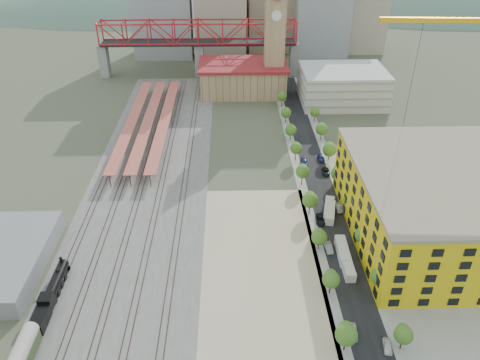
{
  "coord_description": "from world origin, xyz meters",
  "views": [
    {
      "loc": [
        -11.13,
        -114.22,
        75.84
      ],
      "look_at": [
        -8.49,
        -8.0,
        10.0
      ],
      "focal_mm": 35.0,
      "sensor_mm": 36.0,
      "label": 1
    }
  ],
  "objects_px": {
    "construction_building": "(444,205)",
    "locomotive": "(52,293)",
    "site_trailer_b": "(343,251)",
    "site_trailer_c": "(330,213)",
    "car_0": "(353,332)",
    "clock_tower": "(275,27)",
    "site_trailer_d": "(329,209)",
    "site_trailer_a": "(347,266)"
  },
  "relations": [
    {
      "from": "construction_building",
      "to": "locomotive",
      "type": "relative_size",
      "value": 2.4
    },
    {
      "from": "site_trailer_b",
      "to": "site_trailer_c",
      "type": "bearing_deg",
      "value": 92.03
    },
    {
      "from": "car_0",
      "to": "clock_tower",
      "type": "bearing_deg",
      "value": 100.04
    },
    {
      "from": "site_trailer_c",
      "to": "car_0",
      "type": "bearing_deg",
      "value": -80.53
    },
    {
      "from": "locomotive",
      "to": "car_0",
      "type": "height_order",
      "value": "locomotive"
    },
    {
      "from": "site_trailer_c",
      "to": "car_0",
      "type": "height_order",
      "value": "site_trailer_c"
    },
    {
      "from": "site_trailer_c",
      "to": "site_trailer_d",
      "type": "distance_m",
      "value": 1.82
    },
    {
      "from": "construction_building",
      "to": "site_trailer_a",
      "type": "relative_size",
      "value": 5.82
    },
    {
      "from": "construction_building",
      "to": "site_trailer_d",
      "type": "height_order",
      "value": "construction_building"
    },
    {
      "from": "site_trailer_a",
      "to": "locomotive",
      "type": "bearing_deg",
      "value": -172.99
    },
    {
      "from": "clock_tower",
      "to": "site_trailer_d",
      "type": "height_order",
      "value": "clock_tower"
    },
    {
      "from": "locomotive",
      "to": "site_trailer_a",
      "type": "distance_m",
      "value": 66.44
    },
    {
      "from": "locomotive",
      "to": "site_trailer_c",
      "type": "relative_size",
      "value": 2.36
    },
    {
      "from": "site_trailer_c",
      "to": "car_0",
      "type": "xyz_separation_m",
      "value": [
        -3.0,
        -40.04,
        -0.46
      ]
    },
    {
      "from": "site_trailer_a",
      "to": "car_0",
      "type": "relative_size",
      "value": 1.95
    },
    {
      "from": "clock_tower",
      "to": "site_trailer_a",
      "type": "bearing_deg",
      "value": -85.94
    },
    {
      "from": "site_trailer_c",
      "to": "locomotive",
      "type": "bearing_deg",
      "value": -142.61
    },
    {
      "from": "locomotive",
      "to": "site_trailer_d",
      "type": "bearing_deg",
      "value": 24.95
    },
    {
      "from": "site_trailer_b",
      "to": "site_trailer_d",
      "type": "bearing_deg",
      "value": 92.03
    },
    {
      "from": "locomotive",
      "to": "site_trailer_a",
      "type": "xyz_separation_m",
      "value": [
        66.0,
        7.55,
        -0.78
      ]
    },
    {
      "from": "locomotive",
      "to": "car_0",
      "type": "distance_m",
      "value": 63.99
    },
    {
      "from": "construction_building",
      "to": "site_trailer_b",
      "type": "relative_size",
      "value": 5.32
    },
    {
      "from": "site_trailer_b",
      "to": "site_trailer_d",
      "type": "xyz_separation_m",
      "value": [
        0.0,
        17.86,
        -0.03
      ]
    },
    {
      "from": "car_0",
      "to": "site_trailer_d",
      "type": "bearing_deg",
      "value": 93.76
    },
    {
      "from": "site_trailer_b",
      "to": "site_trailer_c",
      "type": "height_order",
      "value": "site_trailer_b"
    },
    {
      "from": "site_trailer_a",
      "to": "site_trailer_b",
      "type": "distance_m",
      "value": 5.3
    },
    {
      "from": "site_trailer_a",
      "to": "site_trailer_d",
      "type": "distance_m",
      "value": 23.16
    },
    {
      "from": "site_trailer_a",
      "to": "site_trailer_d",
      "type": "xyz_separation_m",
      "value": [
        0.0,
        23.16,
        0.08
      ]
    },
    {
      "from": "locomotive",
      "to": "site_trailer_d",
      "type": "height_order",
      "value": "locomotive"
    },
    {
      "from": "site_trailer_d",
      "to": "site_trailer_a",
      "type": "bearing_deg",
      "value": -75.87
    },
    {
      "from": "site_trailer_a",
      "to": "car_0",
      "type": "height_order",
      "value": "site_trailer_a"
    },
    {
      "from": "site_trailer_b",
      "to": "car_0",
      "type": "relative_size",
      "value": 2.13
    },
    {
      "from": "clock_tower",
      "to": "locomotive",
      "type": "xyz_separation_m",
      "value": [
        -58.0,
        -120.26,
        -26.73
      ]
    },
    {
      "from": "site_trailer_c",
      "to": "construction_building",
      "type": "bearing_deg",
      "value": -4.6
    },
    {
      "from": "site_trailer_d",
      "to": "car_0",
      "type": "relative_size",
      "value": 2.08
    },
    {
      "from": "site_trailer_a",
      "to": "site_trailer_b",
      "type": "height_order",
      "value": "site_trailer_b"
    },
    {
      "from": "site_trailer_b",
      "to": "site_trailer_c",
      "type": "xyz_separation_m",
      "value": [
        0.0,
        16.04,
        -0.08
      ]
    },
    {
      "from": "site_trailer_a",
      "to": "site_trailer_c",
      "type": "height_order",
      "value": "site_trailer_c"
    },
    {
      "from": "clock_tower",
      "to": "car_0",
      "type": "height_order",
      "value": "clock_tower"
    },
    {
      "from": "locomotive",
      "to": "car_0",
      "type": "relative_size",
      "value": 4.72
    },
    {
      "from": "clock_tower",
      "to": "site_trailer_c",
      "type": "distance_m",
      "value": 95.75
    },
    {
      "from": "site_trailer_c",
      "to": "clock_tower",
      "type": "bearing_deg",
      "value": 108.76
    }
  ]
}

